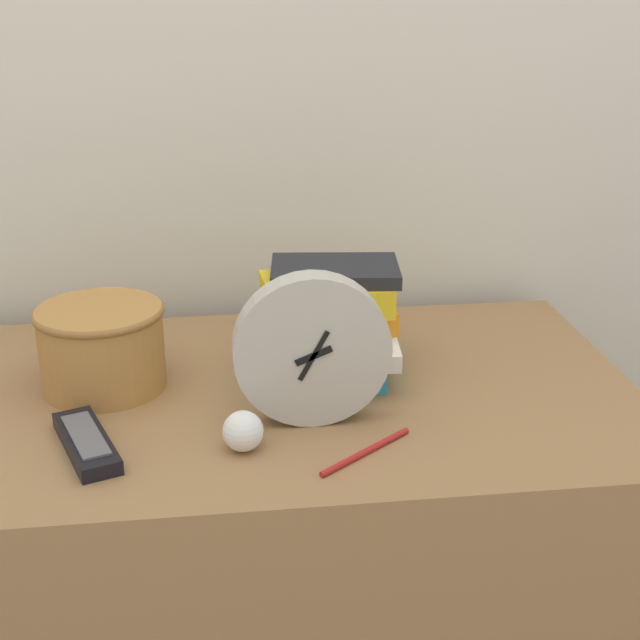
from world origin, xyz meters
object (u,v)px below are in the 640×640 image
Objects in this scene: desk_clock at (312,350)px; crumpled_paper_ball at (243,431)px; pen at (366,452)px; basket at (102,344)px; tv_remote at (86,442)px; book_stack at (326,324)px.

crumpled_paper_ball is at bearing -145.92° from desk_clock.
basket is at bearing 144.83° from pen.
pen is at bearing -59.74° from desk_clock.
desk_clock is 0.31m from tv_remote.
desk_clock is 1.60× the size of pen.
desk_clock is 0.92× the size of book_stack.
desk_clock is at bearing -26.85° from basket.
basket is (-0.29, 0.15, -0.04)m from desk_clock.
crumpled_paper_ball is at bearing 168.11° from pen.
tv_remote is at bearing -172.14° from desk_clock.
desk_clock is at bearing 34.08° from crumpled_paper_ball.
crumpled_paper_ball is 0.40× the size of pen.
book_stack reaches higher than crumpled_paper_ball.
pen is at bearing -35.17° from basket.
book_stack is 1.31× the size of tv_remote.
crumpled_paper_ball reaches higher than tv_remote.
book_stack is at bearing 31.02° from tv_remote.
desk_clock reaches higher than tv_remote.
tv_remote is at bearing 170.86° from pen.
crumpled_paper_ball is 0.16m from pen.
book_stack is 0.40m from tv_remote.
basket reaches higher than pen.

